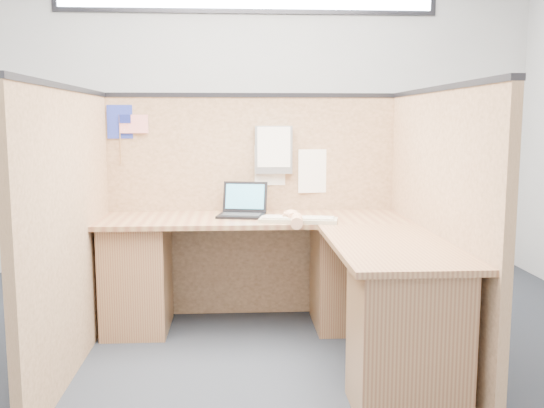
{
  "coord_description": "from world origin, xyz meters",
  "views": [
    {
      "loc": [
        -0.11,
        -3.16,
        1.34
      ],
      "look_at": [
        0.11,
        0.5,
        0.84
      ],
      "focal_mm": 40.0,
      "sensor_mm": 36.0,
      "label": 1
    }
  ],
  "objects": [
    {
      "name": "paper_right",
      "position": [
        0.43,
        0.97,
        1.0
      ],
      "size": [
        0.23,
        0.03,
        0.3
      ],
      "primitive_type": "cube",
      "rotation": [
        0.0,
        0.0,
        0.1
      ],
      "color": "white",
      "rests_on": "cubicle_partitions"
    },
    {
      "name": "mouse",
      "position": [
        0.23,
        0.51,
        0.75
      ],
      "size": [
        0.12,
        0.1,
        0.04
      ],
      "primitive_type": "ellipsoid",
      "rotation": [
        0.0,
        0.0,
        0.34
      ],
      "color": "#BCBCC0",
      "rests_on": "l_desk"
    },
    {
      "name": "floor",
      "position": [
        0.0,
        0.0,
        0.0
      ],
      "size": [
        5.0,
        5.0,
        0.0
      ],
      "primitive_type": "plane",
      "color": "black",
      "rests_on": "ground"
    },
    {
      "name": "wall_back",
      "position": [
        0.0,
        2.25,
        1.4
      ],
      "size": [
        5.0,
        0.0,
        5.0
      ],
      "primitive_type": "plane",
      "rotation": [
        1.57,
        0.0,
        0.0
      ],
      "color": "#ACAEB2",
      "rests_on": "floor"
    },
    {
      "name": "keyboard",
      "position": [
        0.27,
        0.48,
        0.75
      ],
      "size": [
        0.5,
        0.25,
        0.03
      ],
      "rotation": [
        0.0,
        0.0,
        -0.2
      ],
      "color": "gray",
      "rests_on": "l_desk"
    },
    {
      "name": "blue_poster",
      "position": [
        -0.88,
        0.97,
        1.34
      ],
      "size": [
        0.17,
        0.01,
        0.22
      ],
      "primitive_type": "cube",
      "rotation": [
        0.0,
        0.0,
        0.05
      ],
      "color": "#212F98",
      "rests_on": "cubicle_partitions"
    },
    {
      "name": "wall_front",
      "position": [
        0.0,
        -2.25,
        1.4
      ],
      "size": [
        5.0,
        0.0,
        5.0
      ],
      "primitive_type": "plane",
      "rotation": [
        -1.57,
        0.0,
        0.0
      ],
      "color": "#ACAEB2",
      "rests_on": "floor"
    },
    {
      "name": "hand_forearm",
      "position": [
        0.24,
        0.38,
        0.77
      ],
      "size": [
        0.11,
        0.37,
        0.08
      ],
      "color": "tan",
      "rests_on": "l_desk"
    },
    {
      "name": "cubicle_partitions",
      "position": [
        0.0,
        0.43,
        0.77
      ],
      "size": [
        2.06,
        1.83,
        1.53
      ],
      "color": "brown",
      "rests_on": "floor"
    },
    {
      "name": "american_flag",
      "position": [
        -0.81,
        0.96,
        1.31
      ],
      "size": [
        0.19,
        0.01,
        0.33
      ],
      "color": "olive",
      "rests_on": "cubicle_partitions"
    },
    {
      "name": "file_holder",
      "position": [
        0.15,
        0.94,
        1.15
      ],
      "size": [
        0.25,
        0.05,
        0.32
      ],
      "color": "slate",
      "rests_on": "cubicle_partitions"
    },
    {
      "name": "laptop",
      "position": [
        -0.08,
        0.76,
        0.78
      ],
      "size": [
        0.33,
        0.33,
        0.21
      ],
      "rotation": [
        0.0,
        0.0,
        -0.2
      ],
      "color": "black",
      "rests_on": "l_desk"
    },
    {
      "name": "l_desk",
      "position": [
        0.18,
        0.29,
        0.39
      ],
      "size": [
        1.95,
        1.75,
        0.73
      ],
      "color": "brown",
      "rests_on": "floor"
    },
    {
      "name": "paper_left",
      "position": [
        0.13,
        0.97,
        1.04
      ],
      "size": [
        0.21,
        0.02,
        0.27
      ],
      "primitive_type": "cube",
      "rotation": [
        0.0,
        0.0,
        0.08
      ],
      "color": "white",
      "rests_on": "cubicle_partitions"
    }
  ]
}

